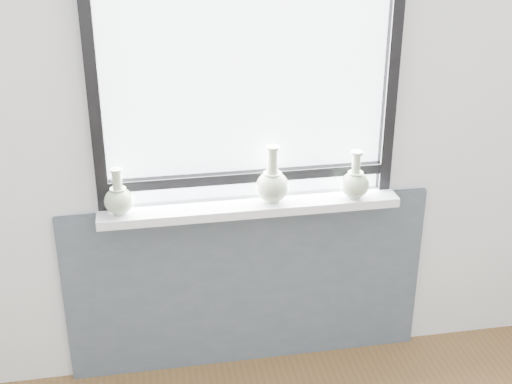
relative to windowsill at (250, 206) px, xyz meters
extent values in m
cube|color=silver|center=(0.00, 0.10, 0.42)|extent=(3.60, 0.02, 2.60)
cube|color=#4A5160|center=(0.00, 0.07, -0.45)|extent=(1.70, 0.03, 0.86)
cube|color=silver|center=(0.00, 0.00, 0.00)|extent=(1.32, 0.18, 0.04)
cube|color=black|center=(-0.62, 0.05, 0.55)|extent=(0.05, 0.06, 1.05)
cube|color=black|center=(0.62, 0.05, 0.55)|extent=(0.05, 0.06, 1.05)
cube|color=black|center=(0.00, 0.05, 0.12)|extent=(1.20, 0.05, 0.04)
cube|color=white|center=(0.00, 0.08, 0.52)|extent=(1.20, 0.01, 1.00)
cylinder|color=#A4B896|center=(-0.56, -0.01, 0.02)|extent=(0.06, 0.06, 0.01)
ellipsoid|color=#A4B896|center=(-0.56, -0.01, 0.08)|extent=(0.12, 0.12, 0.11)
cone|color=#A4B896|center=(-0.56, -0.01, 0.12)|extent=(0.07, 0.07, 0.03)
cylinder|color=#A4B896|center=(-0.56, -0.01, 0.16)|extent=(0.04, 0.04, 0.09)
cylinder|color=#A4B896|center=(-0.56, -0.01, 0.22)|extent=(0.05, 0.05, 0.01)
cylinder|color=#A4B896|center=(0.10, -0.01, 0.02)|extent=(0.07, 0.07, 0.01)
ellipsoid|color=#A4B896|center=(0.10, -0.01, 0.09)|extent=(0.15, 0.15, 0.14)
cone|color=#A4B896|center=(0.10, -0.01, 0.14)|extent=(0.08, 0.08, 0.03)
cylinder|color=#A4B896|center=(0.10, -0.01, 0.20)|extent=(0.05, 0.05, 0.13)
cylinder|color=#A4B896|center=(0.10, -0.01, 0.27)|extent=(0.06, 0.06, 0.01)
cylinder|color=#A4B896|center=(0.47, -0.03, 0.02)|extent=(0.06, 0.06, 0.01)
ellipsoid|color=#A4B896|center=(0.47, -0.03, 0.08)|extent=(0.13, 0.13, 0.12)
cone|color=#A4B896|center=(0.47, -0.03, 0.12)|extent=(0.07, 0.07, 0.03)
cylinder|color=#A4B896|center=(0.47, -0.03, 0.17)|extent=(0.04, 0.04, 0.11)
cylinder|color=#A4B896|center=(0.47, -0.03, 0.23)|extent=(0.06, 0.06, 0.01)
camera|label=1|loc=(-0.47, -2.77, 1.37)|focal=50.00mm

